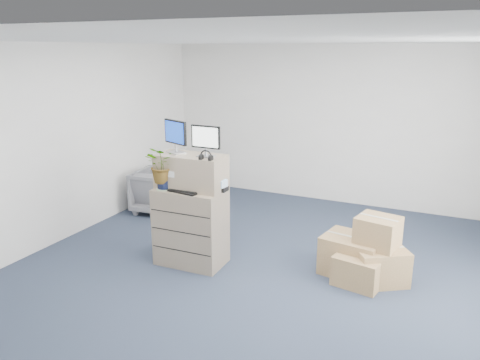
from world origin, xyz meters
name	(u,v)px	position (x,y,z in m)	size (l,w,h in m)	color
ground	(248,281)	(0.00, 0.00, 0.00)	(7.00, 7.00, 0.00)	#252C43
wall_back	(328,125)	(0.00, 3.51, 1.40)	(6.00, 0.02, 2.80)	silver
filing_cabinet_lower	(191,226)	(-0.88, 0.16, 0.50)	(0.86, 0.53, 1.01)	tan
filing_cabinet_upper	(191,172)	(-0.88, 0.21, 1.22)	(0.86, 0.43, 0.43)	tan
monitor_left	(175,135)	(-1.11, 0.23, 1.67)	(0.40, 0.23, 0.42)	#99999E
monitor_right	(206,139)	(-0.66, 0.20, 1.66)	(0.39, 0.15, 0.38)	#99999E
headphones	(206,156)	(-0.57, 0.05, 1.48)	(0.16, 0.16, 0.02)	black
keyboard	(184,191)	(-0.88, 0.02, 1.02)	(0.43, 0.18, 0.02)	black
mouse	(209,193)	(-0.56, 0.09, 1.02)	(0.08, 0.05, 0.03)	silver
water_bottle	(194,179)	(-0.83, 0.21, 1.14)	(0.07, 0.07, 0.26)	gray
phone_dock	(188,185)	(-0.90, 0.17, 1.06)	(0.07, 0.05, 0.14)	silver
external_drive	(220,189)	(-0.50, 0.26, 1.04)	(0.18, 0.14, 0.05)	black
tissue_box	(217,182)	(-0.54, 0.26, 1.11)	(0.25, 0.12, 0.09)	#3884C1
potted_plant	(163,170)	(-1.16, 0.02, 1.26)	(0.54, 0.57, 0.45)	#A0BA95
office_chair	(160,189)	(-2.40, 1.67, 0.40)	(0.78, 0.73, 0.81)	slate
cardboard_boxes	(364,257)	(1.25, 0.67, 0.28)	(1.12, 0.84, 0.80)	olive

